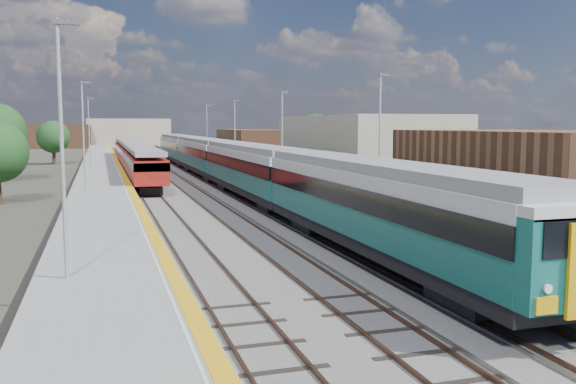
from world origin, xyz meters
name	(u,v)px	position (x,y,z in m)	size (l,w,h in m)	color
ground	(196,180)	(0.00, 50.00, 0.00)	(320.00, 320.00, 0.00)	#47443A
ballast_bed	(171,178)	(-2.25, 52.50, 0.03)	(10.50, 155.00, 0.06)	#565451
tracks	(175,176)	(-1.65, 54.18, 0.11)	(8.96, 160.00, 0.17)	#4C3323
platform_right	(242,172)	(5.28, 52.49, 0.54)	(4.70, 155.00, 8.52)	slate
platform_left	(102,175)	(-9.05, 52.49, 0.52)	(4.30, 155.00, 8.52)	slate
buildings	(57,102)	(-18.12, 138.60, 10.70)	(72.00, 185.50, 40.00)	brown
green_train	(224,160)	(1.50, 43.29, 2.39)	(3.08, 85.70, 3.39)	black
red_train	(133,155)	(-5.50, 62.25, 2.00)	(2.68, 54.33, 3.38)	black
tree_c	(53,137)	(-15.28, 80.28, 3.84)	(4.51, 4.51, 6.11)	#382619
tree_d	(316,132)	(20.16, 70.46, 4.44)	(5.21, 5.21, 7.06)	#382619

